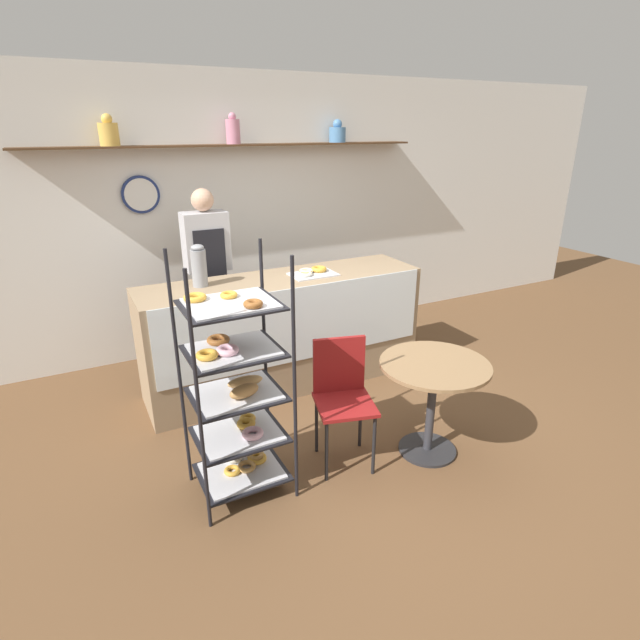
% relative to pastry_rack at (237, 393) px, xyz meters
% --- Properties ---
extents(ground_plane, '(14.00, 14.00, 0.00)m').
position_rel_pastry_rack_xyz_m(ground_plane, '(0.83, 0.13, -0.70)').
color(ground_plane, brown).
extents(back_wall, '(10.00, 0.30, 2.70)m').
position_rel_pastry_rack_xyz_m(back_wall, '(0.82, 2.35, 0.67)').
color(back_wall, white).
rests_on(back_wall, ground_plane).
extents(display_counter, '(2.44, 0.63, 1.00)m').
position_rel_pastry_rack_xyz_m(display_counter, '(0.83, 1.18, -0.20)').
color(display_counter, '#937A5B').
rests_on(display_counter, ground_plane).
extents(pastry_rack, '(0.58, 0.49, 1.57)m').
position_rel_pastry_rack_xyz_m(pastry_rack, '(0.00, 0.00, 0.00)').
color(pastry_rack, black).
rests_on(pastry_rack, ground_plane).
extents(person_worker, '(0.39, 0.23, 1.70)m').
position_rel_pastry_rack_xyz_m(person_worker, '(0.34, 1.76, 0.24)').
color(person_worker, '#282833').
rests_on(person_worker, ground_plane).
extents(cafe_table, '(0.75, 0.75, 0.71)m').
position_rel_pastry_rack_xyz_m(cafe_table, '(1.32, -0.24, -0.16)').
color(cafe_table, '#262628').
rests_on(cafe_table, ground_plane).
extents(cafe_chair, '(0.47, 0.47, 0.87)m').
position_rel_pastry_rack_xyz_m(cafe_chair, '(0.74, 0.01, -0.16)').
color(cafe_chair, black).
rests_on(cafe_chair, ground_plane).
extents(coffee_carafe, '(0.12, 0.12, 0.34)m').
position_rel_pastry_rack_xyz_m(coffee_carafe, '(0.14, 1.27, 0.47)').
color(coffee_carafe, gray).
rests_on(coffee_carafe, display_counter).
extents(donut_tray_counter, '(0.39, 0.27, 0.05)m').
position_rel_pastry_rack_xyz_m(donut_tray_counter, '(1.08, 1.16, 0.32)').
color(donut_tray_counter, silver).
rests_on(donut_tray_counter, display_counter).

